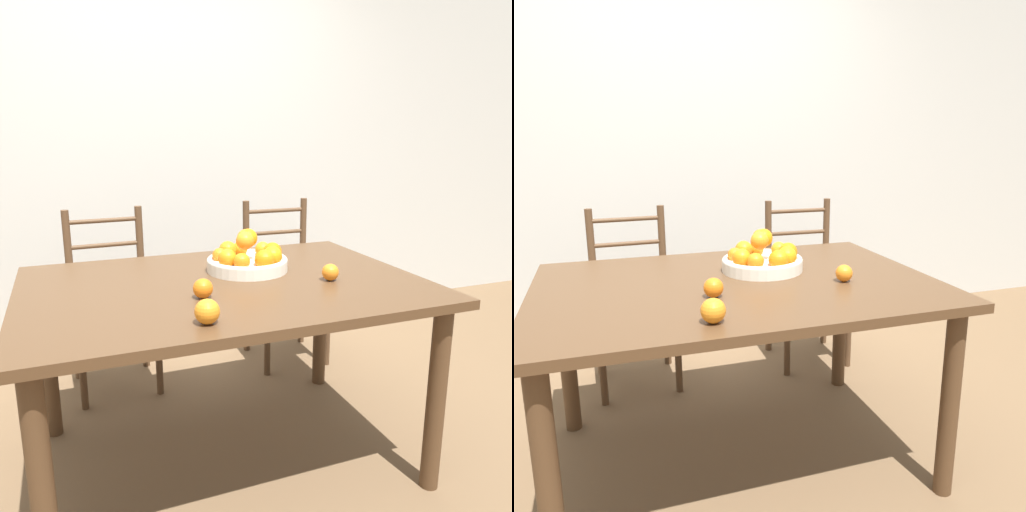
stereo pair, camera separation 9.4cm
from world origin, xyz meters
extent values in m
plane|color=brown|center=(0.00, 0.00, 0.00)|extent=(12.00, 12.00, 0.00)
cube|color=beige|center=(0.00, 1.60, 1.30)|extent=(8.00, 0.06, 2.60)
cube|color=#4C331E|center=(0.00, 0.00, 0.76)|extent=(1.52, 1.07, 0.03)
cylinder|color=#4C331E|center=(-0.68, -0.45, 0.37)|extent=(0.07, 0.07, 0.74)
cylinder|color=#4C331E|center=(0.68, -0.45, 0.37)|extent=(0.07, 0.07, 0.74)
cylinder|color=#4C331E|center=(-0.68, 0.45, 0.37)|extent=(0.07, 0.07, 0.74)
cylinder|color=#4C331E|center=(0.68, 0.45, 0.37)|extent=(0.07, 0.07, 0.74)
cylinder|color=silver|center=(0.14, 0.13, 0.80)|extent=(0.34, 0.34, 0.05)
torus|color=silver|center=(0.14, 0.13, 0.82)|extent=(0.34, 0.34, 0.02)
sphere|color=orange|center=(0.26, 0.13, 0.85)|extent=(0.08, 0.08, 0.08)
sphere|color=orange|center=(0.24, 0.19, 0.85)|extent=(0.07, 0.07, 0.07)
sphere|color=orange|center=(0.15, 0.24, 0.85)|extent=(0.07, 0.07, 0.07)
sphere|color=orange|center=(0.09, 0.23, 0.85)|extent=(0.08, 0.08, 0.08)
sphere|color=orange|center=(0.04, 0.17, 0.84)|extent=(0.06, 0.06, 0.06)
sphere|color=orange|center=(0.04, 0.07, 0.85)|extent=(0.08, 0.08, 0.08)
sphere|color=orange|center=(0.08, 0.03, 0.85)|extent=(0.07, 0.07, 0.07)
sphere|color=orange|center=(0.18, 0.02, 0.85)|extent=(0.08, 0.08, 0.08)
sphere|color=orange|center=(0.22, 0.04, 0.85)|extent=(0.08, 0.08, 0.08)
sphere|color=orange|center=(0.15, 0.13, 0.92)|extent=(0.08, 0.08, 0.08)
sphere|color=orange|center=(0.14, 0.13, 0.92)|extent=(0.08, 0.08, 0.08)
sphere|color=orange|center=(0.12, 0.08, 0.92)|extent=(0.07, 0.07, 0.07)
sphere|color=orange|center=(-0.13, -0.16, 0.81)|extent=(0.07, 0.07, 0.07)
sphere|color=orange|center=(0.39, -0.13, 0.81)|extent=(0.07, 0.07, 0.07)
sphere|color=orange|center=(-0.18, -0.41, 0.82)|extent=(0.08, 0.08, 0.08)
cylinder|color=#513823|center=(-0.54, 0.63, 0.23)|extent=(0.04, 0.04, 0.47)
cylinder|color=#513823|center=(-0.16, 0.64, 0.23)|extent=(0.04, 0.04, 0.47)
cylinder|color=#513823|center=(-0.56, 0.99, 0.48)|extent=(0.04, 0.04, 0.95)
cylinder|color=#513823|center=(-0.18, 1.00, 0.48)|extent=(0.04, 0.04, 0.95)
cube|color=#513823|center=(-0.36, 0.82, 0.49)|extent=(0.44, 0.42, 0.04)
cylinder|color=#513823|center=(-0.37, 1.00, 0.61)|extent=(0.38, 0.04, 0.02)
cylinder|color=#513823|center=(-0.37, 1.00, 0.75)|extent=(0.38, 0.04, 0.02)
cylinder|color=#513823|center=(-0.37, 1.00, 0.89)|extent=(0.38, 0.04, 0.02)
cylinder|color=#513823|center=(0.45, 0.64, 0.23)|extent=(0.04, 0.04, 0.47)
cylinder|color=#513823|center=(0.83, 0.63, 0.23)|extent=(0.04, 0.04, 0.47)
cylinder|color=#513823|center=(0.46, 1.00, 0.48)|extent=(0.04, 0.04, 0.95)
cylinder|color=#513823|center=(0.84, 0.99, 0.48)|extent=(0.04, 0.04, 0.95)
cube|color=#513823|center=(0.64, 0.82, 0.49)|extent=(0.43, 0.41, 0.04)
cylinder|color=#513823|center=(0.65, 1.00, 0.61)|extent=(0.38, 0.03, 0.02)
cylinder|color=#513823|center=(0.65, 1.00, 0.75)|extent=(0.38, 0.03, 0.02)
cylinder|color=#513823|center=(0.65, 1.00, 0.89)|extent=(0.38, 0.03, 0.02)
camera|label=1|loc=(-0.56, -1.78, 1.33)|focal=35.00mm
camera|label=2|loc=(-0.47, -1.81, 1.33)|focal=35.00mm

